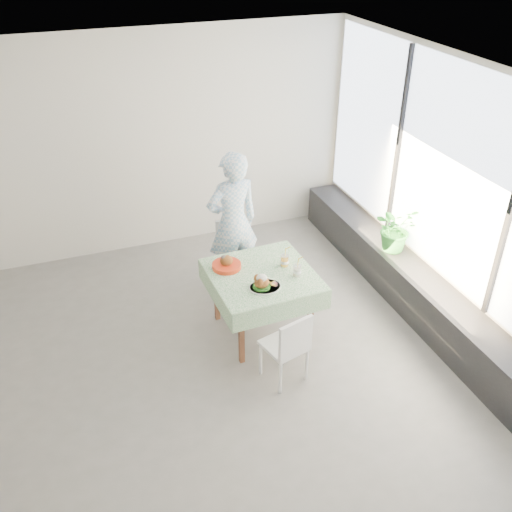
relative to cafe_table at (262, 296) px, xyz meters
name	(u,v)px	position (x,y,z in m)	size (l,w,h in m)	color
floor	(173,366)	(-1.04, -0.22, -0.46)	(6.00, 6.00, 0.00)	slate
ceiling	(144,87)	(-1.04, -0.22, 2.34)	(6.00, 6.00, 0.00)	white
wall_back	(117,149)	(-1.04, 2.28, 0.94)	(6.00, 0.02, 2.80)	silver
wall_front	(261,475)	(-1.04, -2.72, 0.94)	(6.00, 0.02, 2.80)	silver
wall_right	(447,196)	(1.96, -0.22, 0.94)	(0.02, 5.00, 2.80)	silver
window_pane	(449,174)	(1.93, -0.22, 1.19)	(0.01, 4.80, 2.18)	#D1E0F9
window_ledge	(414,290)	(1.76, -0.22, -0.21)	(0.40, 4.80, 0.50)	black
cafe_table	(262,296)	(0.00, 0.00, 0.00)	(1.07, 1.07, 0.74)	brown
chair_far	(236,269)	(0.00, 0.88, -0.20)	(0.44, 0.44, 0.85)	white
chair_near	(285,358)	(-0.05, -0.75, -0.22)	(0.45, 0.45, 0.79)	white
diner	(233,223)	(-0.01, 0.94, 0.40)	(0.63, 0.41, 1.72)	#8AB9DD
main_dish	(263,284)	(-0.08, -0.25, 0.34)	(0.32, 0.32, 0.16)	white
juice_cup_orange	(285,261)	(0.27, 0.06, 0.34)	(0.09, 0.09, 0.26)	white
juice_cup_lemonade	(297,271)	(0.32, -0.15, 0.34)	(0.09, 0.09, 0.25)	white
second_dish	(227,264)	(-0.31, 0.23, 0.32)	(0.30, 0.30, 0.14)	red
potted_plant	(396,228)	(1.77, 0.30, 0.32)	(0.50, 0.43, 0.55)	#2C822B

